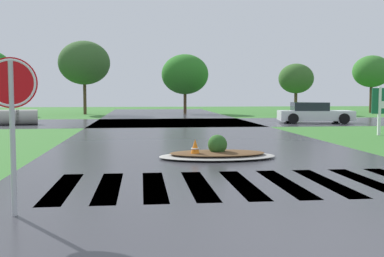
% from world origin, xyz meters
% --- Properties ---
extents(asphalt_roadway, '(10.11, 80.00, 0.01)m').
position_xyz_m(asphalt_roadway, '(0.00, 10.00, 0.00)').
color(asphalt_roadway, '#35353A').
rests_on(asphalt_roadway, ground).
extents(asphalt_cross_road, '(90.00, 9.10, 0.01)m').
position_xyz_m(asphalt_cross_road, '(0.00, 24.81, 0.00)').
color(asphalt_cross_road, '#35353A').
rests_on(asphalt_cross_road, ground).
extents(crosswalk_stripes, '(7.65, 3.15, 0.01)m').
position_xyz_m(crosswalk_stripes, '(0.00, 4.37, 0.00)').
color(crosswalk_stripes, white).
rests_on(crosswalk_stripes, ground).
extents(stop_sign, '(0.75, 0.17, 2.40)m').
position_xyz_m(stop_sign, '(-3.97, 2.32, 1.78)').
color(stop_sign, '#B2B5BA').
rests_on(stop_sign, ground).
extents(median_island, '(3.37, 1.86, 0.68)m').
position_xyz_m(median_island, '(0.13, 8.23, 0.13)').
color(median_island, '#9E9B93').
rests_on(median_island, ground).
extents(car_dark_suv, '(4.76, 2.53, 1.30)m').
position_xyz_m(car_dark_suv, '(8.81, 23.42, 0.61)').
color(car_dark_suv, silver).
rests_on(car_dark_suv, ground).
extents(drainage_pipe_stack, '(2.36, 1.33, 0.91)m').
position_xyz_m(drainage_pipe_stack, '(-9.31, 23.54, 0.45)').
color(drainage_pipe_stack, '#9E9B93').
rests_on(drainage_pipe_stack, ground).
extents(traffic_cone, '(0.37, 0.37, 0.58)m').
position_xyz_m(traffic_cone, '(-0.55, 7.96, 0.28)').
color(traffic_cone, orange).
rests_on(traffic_cone, ground).
extents(background_treeline, '(38.67, 5.81, 6.50)m').
position_xyz_m(background_treeline, '(-0.11, 37.35, 3.97)').
color(background_treeline, '#4C3823').
rests_on(background_treeline, ground).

